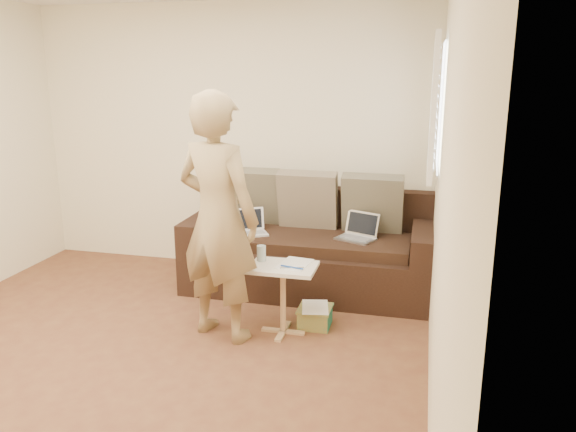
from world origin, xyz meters
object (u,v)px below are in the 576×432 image
object	(u,v)px
side_table	(283,299)
person	(218,218)
sofa	(308,244)
drinking_glass	(261,253)
laptop_silver	(355,240)
laptop_white	(250,235)
striped_box	(315,316)

from	to	relation	value
side_table	person	bearing A→B (deg)	-163.12
sofa	drinking_glass	distance (m)	0.92
side_table	laptop_silver	bearing A→B (deg)	63.87
laptop_white	drinking_glass	size ratio (longest dim) A/B	2.56
striped_box	person	bearing A→B (deg)	-155.35
laptop_white	striped_box	distance (m)	1.07
laptop_white	striped_box	xyz separation A→B (m)	(0.74, -0.65, -0.44)
laptop_white	striped_box	world-z (taller)	laptop_white
striped_box	laptop_white	bearing A→B (deg)	138.76
sofa	laptop_silver	xyz separation A→B (m)	(0.44, -0.07, 0.10)
laptop_silver	side_table	bearing A→B (deg)	-93.02
person	striped_box	xyz separation A→B (m)	(0.67, 0.31, -0.84)
sofa	person	distance (m)	1.28
laptop_silver	side_table	size ratio (longest dim) A/B	0.58
person	side_table	bearing A→B (deg)	-146.33
sofa	person	world-z (taller)	person
sofa	laptop_white	world-z (taller)	sofa
drinking_glass	side_table	bearing A→B (deg)	-20.32
person	side_table	world-z (taller)	person
person	laptop_white	bearing A→B (deg)	-69.30
laptop_white	laptop_silver	bearing A→B (deg)	-26.39
laptop_silver	person	xyz separation A→B (m)	(-0.89, -1.02, 0.41)
laptop_white	drinking_glass	xyz separation A→B (m)	(0.33, -0.75, 0.09)
person	drinking_glass	size ratio (longest dim) A/B	15.44
laptop_white	striped_box	size ratio (longest dim) A/B	1.18
side_table	striped_box	xyz separation A→B (m)	(0.22, 0.17, -0.19)
striped_box	laptop_silver	bearing A→B (deg)	73.12
laptop_silver	side_table	distance (m)	1.02
sofa	striped_box	xyz separation A→B (m)	(0.22, -0.78, -0.34)
laptop_white	person	size ratio (longest dim) A/B	0.17
sofa	side_table	bearing A→B (deg)	-89.85
person	striped_box	bearing A→B (deg)	-138.57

